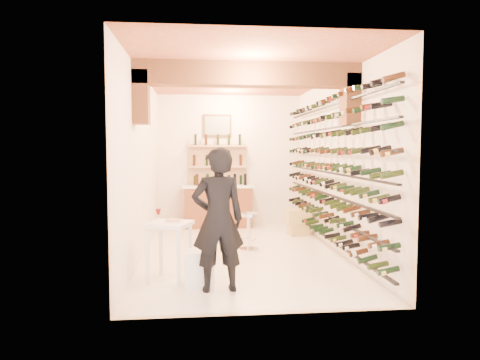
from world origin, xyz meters
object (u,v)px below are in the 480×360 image
(tasting_table, at_px, (169,233))
(white_stool, at_px, (200,268))
(chrome_barstool, at_px, (249,228))
(wine_rack, at_px, (325,167))
(person, at_px, (218,220))
(back_counter, at_px, (218,205))
(crate_lower, at_px, (298,229))

(tasting_table, distance_m, white_stool, 0.70)
(chrome_barstool, bearing_deg, tasting_table, -127.71)
(wine_rack, distance_m, person, 3.00)
(white_stool, bearing_deg, tasting_table, 143.91)
(back_counter, relative_size, crate_lower, 3.91)
(back_counter, distance_m, tasting_table, 4.30)
(back_counter, height_order, crate_lower, back_counter)
(chrome_barstool, bearing_deg, back_counter, 100.50)
(white_stool, xyz_separation_m, chrome_barstool, (0.91, 2.07, 0.16))
(wine_rack, height_order, crate_lower, wine_rack)
(wine_rack, bearing_deg, crate_lower, 95.01)
(tasting_table, height_order, chrome_barstool, tasting_table)
(chrome_barstool, bearing_deg, wine_rack, -8.24)
(back_counter, distance_m, person, 4.78)
(white_stool, relative_size, chrome_barstool, 0.70)
(back_counter, distance_m, white_stool, 4.55)
(white_stool, xyz_separation_m, crate_lower, (2.16, 3.36, -0.11))
(crate_lower, bearing_deg, tasting_table, -130.48)
(tasting_table, bearing_deg, chrome_barstool, 71.34)
(person, bearing_deg, white_stool, -51.14)
(back_counter, xyz_separation_m, person, (-0.22, -4.75, 0.42))
(wine_rack, xyz_separation_m, tasting_table, (-2.73, -1.55, -0.87))
(wine_rack, distance_m, white_stool, 3.23)
(tasting_table, distance_m, person, 0.91)
(person, relative_size, crate_lower, 4.36)
(tasting_table, xyz_separation_m, person, (0.67, -0.56, 0.27))
(crate_lower, bearing_deg, back_counter, 145.85)
(chrome_barstool, xyz_separation_m, crate_lower, (1.25, 1.30, -0.27))
(person, bearing_deg, back_counter, -98.86)
(tasting_table, xyz_separation_m, chrome_barstool, (1.35, 1.75, -0.28))
(back_counter, relative_size, person, 0.90)
(back_counter, xyz_separation_m, crate_lower, (1.70, -1.15, -0.40))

